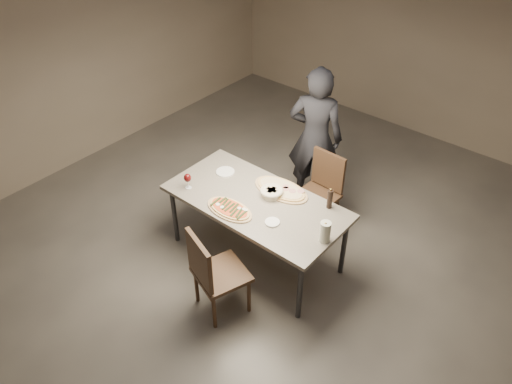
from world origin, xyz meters
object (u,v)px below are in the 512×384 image
Objects in this scene: carafe at (325,232)px; chair_near at (212,271)px; zucchini_pizza at (230,209)px; diner at (315,138)px; bread_basket at (272,192)px; pepper_mill_left at (330,199)px; dining_table at (256,205)px; chair_far at (321,187)px; ham_pizza at (281,189)px.

carafe is 1.06m from chair_near.
zucchini_pizza is 0.30× the size of diner.
bread_basket is at bearing 114.40° from chair_near.
pepper_mill_left is at bearing 21.61° from bread_basket.
dining_table is 0.92m from chair_far.
carafe is at bearing -61.83° from pepper_mill_left.
zucchini_pizza is 0.95m from pepper_mill_left.
ham_pizza is (0.09, 0.28, 0.07)m from dining_table.
chair_near is at bearing -70.76° from zucchini_pizza.
diner is (-0.21, 1.05, 0.05)m from bread_basket.
chair_far is 0.58m from diner.
zucchini_pizza is at bearing -111.16° from bread_basket.
chair_far reaches higher than dining_table.
carafe is 0.22× the size of chair_near.
carafe reaches higher than dining_table.
chair_far is (-0.63, 0.93, -0.35)m from carafe.
bread_basket is at bearing 64.01° from dining_table.
bread_basket is at bearing 78.15° from diner.
chair_near is (0.17, -0.81, -0.17)m from dining_table.
diner reaches higher than zucchini_pizza.
pepper_mill_left is at bearing 130.45° from chair_far.
pepper_mill_left is 0.24× the size of chair_near.
ham_pizza is at bearing 81.87° from bread_basket.
diner reaches higher than chair_far.
chair_near reaches higher than zucchini_pizza.
pepper_mill_left is at bearing 108.59° from diner.
ham_pizza is (0.19, 0.56, -0.00)m from zucchini_pizza.
bread_basket reaches higher than ham_pizza.
chair_far is at bearing 113.02° from diner.
pepper_mill_left is at bearing 1.10° from ham_pizza.
dining_table is at bearing -115.99° from bread_basket.
carafe is at bearing 6.88° from zucchini_pizza.
carafe reaches higher than bread_basket.
dining_table is at bearing 73.32° from diner.
dining_table is 2.02× the size of chair_far.
carafe is (0.22, -0.42, -0.00)m from pepper_mill_left.
ham_pizza is 0.66m from chair_far.
chair_near reaches higher than bread_basket.
dining_table is at bearing 64.67° from zucchini_pizza.
zucchini_pizza is 0.59m from ham_pizza.
diner is (-0.96, 1.25, -0.00)m from carafe.
chair_near is at bearing -78.40° from dining_table.
zucchini_pizza is 2.22× the size of bread_basket.
ham_pizza is 2.67× the size of bread_basket.
chair_far is (0.20, 0.87, -0.19)m from dining_table.
carafe is (0.76, -0.20, 0.05)m from bread_basket.
zucchini_pizza is 0.46m from bread_basket.
carafe is at bearing -32.26° from ham_pizza.
diner is (-0.22, 0.92, 0.08)m from ham_pizza.
carafe is at bearing -15.09° from bread_basket.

